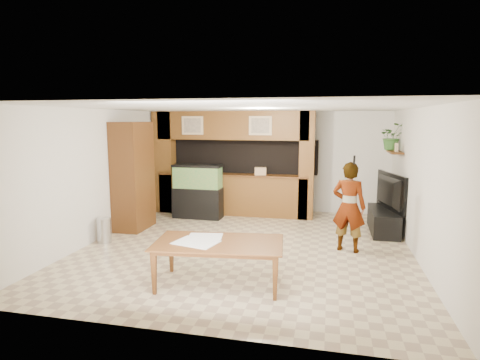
% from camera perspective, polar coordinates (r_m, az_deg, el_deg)
% --- Properties ---
extents(floor, '(6.50, 6.50, 0.00)m').
position_cam_1_polar(floor, '(7.75, 1.01, -9.39)').
color(floor, '#C3B187').
rests_on(floor, ground).
extents(ceiling, '(6.50, 6.50, 0.00)m').
position_cam_1_polar(ceiling, '(7.38, 1.06, 10.21)').
color(ceiling, white).
rests_on(ceiling, wall_back).
extents(wall_back, '(6.00, 0.00, 6.00)m').
position_cam_1_polar(wall_back, '(10.63, 4.59, 2.65)').
color(wall_back, silver).
rests_on(wall_back, floor).
extents(wall_left, '(0.00, 6.50, 6.50)m').
position_cam_1_polar(wall_left, '(8.57, -19.01, 0.80)').
color(wall_left, silver).
rests_on(wall_left, floor).
extents(wall_right, '(0.00, 6.50, 6.50)m').
position_cam_1_polar(wall_right, '(7.45, 24.24, -0.58)').
color(wall_right, silver).
rests_on(wall_right, floor).
extents(partition, '(4.20, 0.99, 2.60)m').
position_cam_1_polar(partition, '(10.21, -1.18, 2.51)').
color(partition, brown).
rests_on(partition, floor).
extents(wall_clock, '(0.05, 0.25, 0.25)m').
position_cam_1_polar(wall_clock, '(9.36, -15.80, 5.25)').
color(wall_clock, black).
rests_on(wall_clock, wall_left).
extents(wall_shelf, '(0.25, 0.90, 0.04)m').
position_cam_1_polar(wall_shelf, '(9.29, 21.13, 3.74)').
color(wall_shelf, '#5D2F16').
rests_on(wall_shelf, wall_right).
extents(pantry_cabinet, '(0.59, 0.96, 2.34)m').
position_cam_1_polar(pantry_cabinet, '(9.06, -14.99, 0.55)').
color(pantry_cabinet, '#5D2F16').
rests_on(pantry_cabinet, floor).
extents(trash_can, '(0.27, 0.27, 0.49)m').
position_cam_1_polar(trash_can, '(8.33, -18.77, -6.79)').
color(trash_can, '#B2B2B7').
rests_on(trash_can, floor).
extents(aquarium, '(1.19, 0.45, 1.32)m').
position_cam_1_polar(aquarium, '(9.84, -6.02, -1.69)').
color(aquarium, black).
rests_on(aquarium, floor).
extents(tv_stand, '(0.53, 1.45, 0.48)m').
position_cam_1_polar(tv_stand, '(9.17, 19.70, -5.48)').
color(tv_stand, black).
rests_on(tv_stand, floor).
extents(television, '(0.54, 1.37, 0.79)m').
position_cam_1_polar(television, '(9.04, 19.90, -1.57)').
color(television, black).
rests_on(television, tv_stand).
extents(photo_frame, '(0.06, 0.14, 0.18)m').
position_cam_1_polar(photo_frame, '(9.07, 21.37, 4.33)').
color(photo_frame, tan).
rests_on(photo_frame, wall_shelf).
extents(potted_plant, '(0.64, 0.59, 0.60)m').
position_cam_1_polar(potted_plant, '(9.57, 20.80, 5.80)').
color(potted_plant, '#316026').
rests_on(potted_plant, wall_shelf).
extents(person, '(0.68, 0.53, 1.65)m').
position_cam_1_polar(person, '(7.54, 15.22, -3.71)').
color(person, '#8F734E').
rests_on(person, floor).
extents(microphone, '(0.04, 0.10, 0.16)m').
position_cam_1_polar(microphone, '(7.25, 15.94, 2.76)').
color(microphone, black).
rests_on(microphone, person).
extents(dining_table, '(1.94, 1.22, 0.65)m').
position_cam_1_polar(dining_table, '(5.91, -3.11, -11.89)').
color(dining_table, '#5D2F16').
rests_on(dining_table, floor).
extents(newspaper_a, '(0.69, 0.57, 0.01)m').
position_cam_1_polar(newspaper_a, '(5.83, -6.28, -8.80)').
color(newspaper_a, silver).
rests_on(newspaper_a, dining_table).
extents(newspaper_b, '(0.56, 0.45, 0.01)m').
position_cam_1_polar(newspaper_b, '(6.09, -4.95, -8.01)').
color(newspaper_b, silver).
rests_on(newspaper_b, dining_table).
extents(counter_box, '(0.31, 0.24, 0.19)m').
position_cam_1_polar(counter_box, '(9.89, 2.91, 1.26)').
color(counter_box, tan).
rests_on(counter_box, partition).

